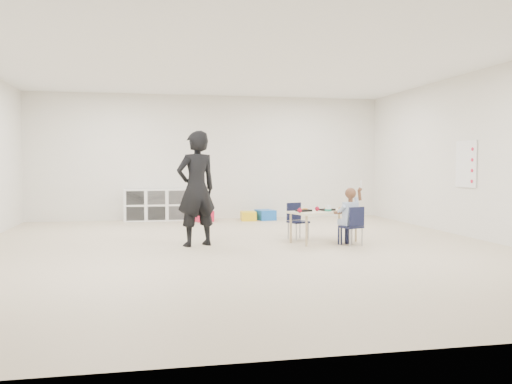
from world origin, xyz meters
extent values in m
plane|color=beige|center=(0.00, 0.00, 0.00)|extent=(9.00, 9.00, 0.00)
plane|color=white|center=(0.00, 0.00, 2.80)|extent=(9.00, 9.00, 0.00)
cube|color=white|center=(0.00, 4.50, 1.40)|extent=(8.00, 0.02, 2.80)
cube|color=white|center=(0.00, -4.50, 1.40)|extent=(8.00, 0.02, 2.80)
cube|color=white|center=(4.00, 0.00, 1.40)|extent=(0.02, 9.00, 2.80)
cube|color=#F7E5C6|center=(1.37, 0.42, 0.49)|extent=(1.21, 0.87, 0.03)
cube|color=black|center=(1.46, 0.50, 0.52)|extent=(0.26, 0.22, 0.03)
cube|color=black|center=(1.04, 0.41, 0.52)|extent=(0.26, 0.22, 0.03)
cube|color=white|center=(1.40, 0.28, 0.55)|extent=(0.09, 0.09, 0.10)
ellipsoid|color=tan|center=(1.66, 0.41, 0.54)|extent=(0.09, 0.09, 0.07)
sphere|color=maroon|center=(1.27, 0.45, 0.54)|extent=(0.07, 0.07, 0.07)
sphere|color=maroon|center=(0.91, 0.21, 0.54)|extent=(0.07, 0.07, 0.07)
cube|color=white|center=(-1.20, 4.28, 0.35)|extent=(1.40, 0.40, 0.70)
cube|color=white|center=(3.98, 0.60, 1.25)|extent=(0.02, 0.60, 0.80)
imported|color=black|center=(-0.65, 0.43, 0.88)|extent=(0.75, 0.63, 1.75)
cube|color=red|center=(-0.21, 3.98, 0.12)|extent=(0.46, 0.54, 0.23)
cube|color=yellow|center=(0.79, 3.92, 0.10)|extent=(0.34, 0.43, 0.20)
cube|color=blue|center=(1.19, 3.98, 0.11)|extent=(0.43, 0.52, 0.22)
camera|label=1|loc=(-1.37, -7.80, 1.26)|focal=38.00mm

